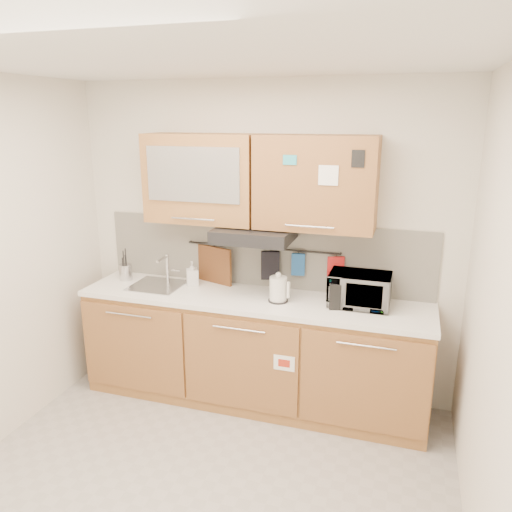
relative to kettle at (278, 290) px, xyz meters
The scene contains 20 objects.
floor 1.56m from the kettle, 100.92° to the right, with size 3.20×3.20×0.00m, color #9E9993.
ceiling 1.98m from the kettle, 100.92° to the right, with size 3.20×3.20×0.00m, color white.
wall_back 0.50m from the kettle, 123.40° to the left, with size 3.20×3.20×0.00m, color silver.
wall_right 1.82m from the kettle, 40.14° to the right, with size 3.00×3.00×0.00m, color silver.
base_cabinet 0.65m from the kettle, behind, with size 2.80×0.64×0.88m.
countertop 0.25m from the kettle, behind, with size 2.82×0.62×0.04m, color white.
backsplash 0.44m from the kettle, 124.35° to the left, with size 2.80×0.02×0.56m, color silver.
upper_cabinets 0.86m from the kettle, 144.60° to the left, with size 1.82×0.37×0.70m.
range_hood 0.47m from the kettle, 158.19° to the left, with size 0.60×0.46×0.10m, color black.
sink 1.08m from the kettle, behind, with size 0.42×0.40×0.26m.
utensil_rail 0.44m from the kettle, 127.71° to the left, with size 0.02×0.02×1.30m, color black.
utensil_crock 1.42m from the kettle, behind, with size 0.15×0.15×0.28m.
kettle is the anchor object (origin of this frame).
toaster 0.52m from the kettle, ahead, with size 0.29×0.21×0.20m.
microwave 0.62m from the kettle, ahead, with size 0.46×0.31×0.25m, color #999999.
soap_bottle 0.81m from the kettle, 168.97° to the left, with size 0.09×0.10×0.21m, color #999999.
cutting_board 0.70m from the kettle, 156.88° to the left, with size 0.36×0.03×0.44m, color brown.
oven_mitt 0.32m from the kettle, 71.66° to the left, with size 0.11×0.03×0.18m, color #1F4F8F.
dark_pouch 0.33m from the kettle, 117.65° to the left, with size 0.15×0.04×0.24m, color black.
pot_holder 0.50m from the kettle, 34.74° to the left, with size 0.13×0.02×0.16m, color #B21718.
Camera 1 is at (1.15, -2.37, 2.32)m, focal length 35.00 mm.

